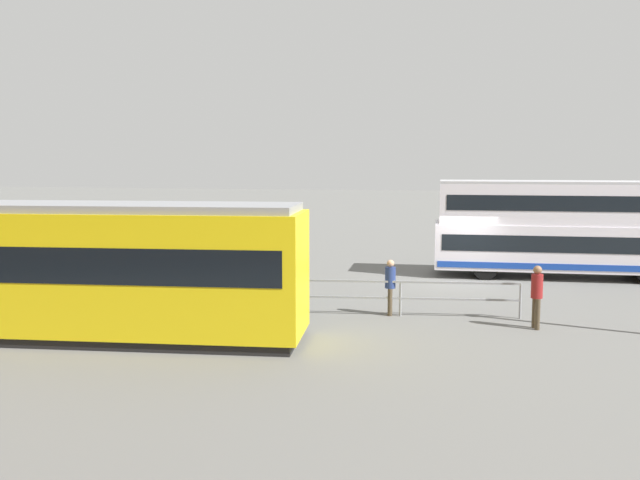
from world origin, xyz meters
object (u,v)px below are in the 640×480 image
(tram_yellow, at_px, (7,267))
(double_decker_bus, at_px, (568,229))
(pedestrian_near_railing, at_px, (390,283))
(pedestrian_crossing, at_px, (537,292))
(info_sign, at_px, (285,255))

(tram_yellow, bearing_deg, double_decker_bus, -141.26)
(pedestrian_near_railing, height_order, pedestrian_crossing, pedestrian_crossing)
(pedestrian_crossing, bearing_deg, double_decker_bus, -102.45)
(tram_yellow, bearing_deg, pedestrian_crossing, -165.14)
(double_decker_bus, distance_m, tram_yellow, 20.39)
(double_decker_bus, relative_size, pedestrian_near_railing, 6.17)
(tram_yellow, bearing_deg, info_sign, -145.15)
(pedestrian_near_railing, bearing_deg, tram_yellow, 25.18)
(pedestrian_near_railing, bearing_deg, double_decker_bus, -127.05)
(double_decker_bus, relative_size, tram_yellow, 0.65)
(double_decker_bus, distance_m, pedestrian_crossing, 9.34)
(pedestrian_crossing, height_order, info_sign, info_sign)
(double_decker_bus, bearing_deg, info_sign, 41.18)
(double_decker_bus, xyz_separation_m, pedestrian_crossing, (2.00, 9.07, -0.94))
(pedestrian_crossing, bearing_deg, info_sign, -6.25)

